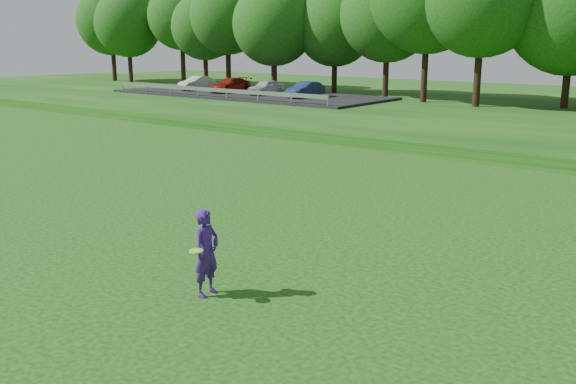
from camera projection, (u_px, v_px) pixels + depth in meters
The scene contains 5 objects.
ground at pixel (67, 285), 13.89m from camera, with size 140.00×140.00×0.00m, color #0C3F0C.
berm at pixel (547, 120), 39.86m from camera, with size 130.00×30.00×0.60m, color #0C3F0C.
walking_path at pixel (453, 156), 29.20m from camera, with size 130.00×1.60×0.04m, color gray.
parking_lot at pixel (245, 91), 53.19m from camera, with size 24.00×9.00×1.38m.
woman at pixel (206, 253), 13.17m from camera, with size 0.51×0.88×1.84m.
Camera 1 is at (11.81, -7.31, 5.20)m, focal length 40.00 mm.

